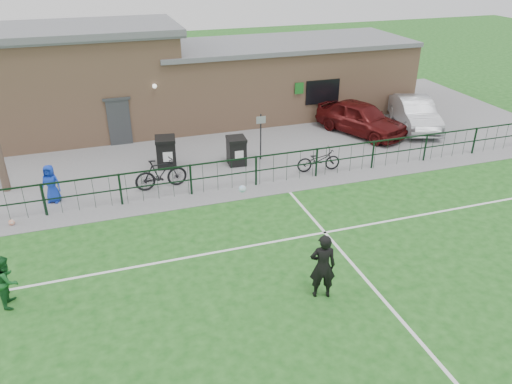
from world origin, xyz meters
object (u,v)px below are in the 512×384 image
object	(u,v)px
car_maroon	(361,118)
spectator_child	(51,184)
car_silver	(415,113)
bicycle_e	(319,160)
wheelie_bin_right	(236,152)
bicycle_d	(161,174)
wheelie_bin_left	(166,153)
ball_ground	(12,222)
outfield_player	(7,280)
sign_post	(261,137)

from	to	relation	value
car_maroon	spectator_child	size ratio (longest dim) A/B	3.24
car_silver	bicycle_e	xyz separation A→B (m)	(-6.72, -3.32, -0.27)
wheelie_bin_right	bicycle_d	size ratio (longest dim) A/B	0.55
wheelie_bin_left	car_maroon	bearing A→B (deg)	13.58
bicycle_d	bicycle_e	xyz separation A→B (m)	(6.26, -0.40, -0.12)
ball_ground	spectator_child	bearing A→B (deg)	45.38
spectator_child	outfield_player	bearing A→B (deg)	-77.28
wheelie_bin_right	outfield_player	size ratio (longest dim) A/B	0.76
car_maroon	outfield_player	xyz separation A→B (m)	(-14.72, -8.43, -0.09)
wheelie_bin_right	ball_ground	distance (m)	8.81
sign_post	car_silver	xyz separation A→B (m)	(8.55, 1.46, -0.26)
spectator_child	bicycle_e	bearing A→B (deg)	18.55
wheelie_bin_left	ball_ground	bearing A→B (deg)	-142.91
wheelie_bin_left	car_silver	distance (m)	12.49
sign_post	bicycle_e	bearing A→B (deg)	-45.45
sign_post	outfield_player	world-z (taller)	sign_post
bicycle_e	outfield_player	distance (m)	12.07
outfield_player	car_silver	bearing A→B (deg)	-59.91
bicycle_e	bicycle_d	bearing A→B (deg)	91.73
car_silver	ball_ground	world-z (taller)	car_silver
spectator_child	ball_ground	bearing A→B (deg)	-113.06
wheelie_bin_right	car_maroon	bearing A→B (deg)	17.78
bicycle_d	outfield_player	distance (m)	7.20
outfield_player	ball_ground	size ratio (longest dim) A/B	6.98
sign_post	outfield_player	size ratio (longest dim) A/B	1.41
ball_ground	wheelie_bin_right	bearing A→B (deg)	16.49
outfield_player	bicycle_d	bearing A→B (deg)	-36.03
wheelie_bin_right	wheelie_bin_left	bearing A→B (deg)	170.48
car_silver	wheelie_bin_left	bearing A→B (deg)	-158.40
wheelie_bin_right	bicycle_d	distance (m)	3.58
car_maroon	car_silver	distance (m)	2.96
bicycle_d	sign_post	bearing A→B (deg)	-76.87
bicycle_e	outfield_player	world-z (taller)	outfield_player
car_maroon	bicycle_d	xyz separation A→B (m)	(-10.01, -2.97, -0.19)
spectator_child	outfield_player	world-z (taller)	spectator_child
wheelie_bin_right	sign_post	bearing A→B (deg)	10.66
car_maroon	ball_ground	size ratio (longest dim) A/B	22.43
sign_post	spectator_child	size ratio (longest dim) A/B	1.42
sign_post	spectator_child	xyz separation A→B (m)	(-8.26, -1.33, -0.30)
bicycle_d	bicycle_e	distance (m)	6.27
bicycle_e	car_maroon	bearing A→B (deg)	-42.64
wheelie_bin_right	sign_post	xyz separation A→B (m)	(1.11, 0.13, 0.46)
ball_ground	bicycle_d	bearing A→B (deg)	12.87
sign_post	spectator_child	distance (m)	8.38
wheelie_bin_left	wheelie_bin_right	size ratio (longest dim) A/B	1.08
bicycle_d	spectator_child	size ratio (longest dim) A/B	1.40
car_silver	spectator_child	xyz separation A→B (m)	(-16.81, -2.79, -0.04)
sign_post	bicycle_d	world-z (taller)	sign_post
wheelie_bin_left	spectator_child	bearing A→B (deg)	-149.01
wheelie_bin_right	car_silver	world-z (taller)	car_silver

